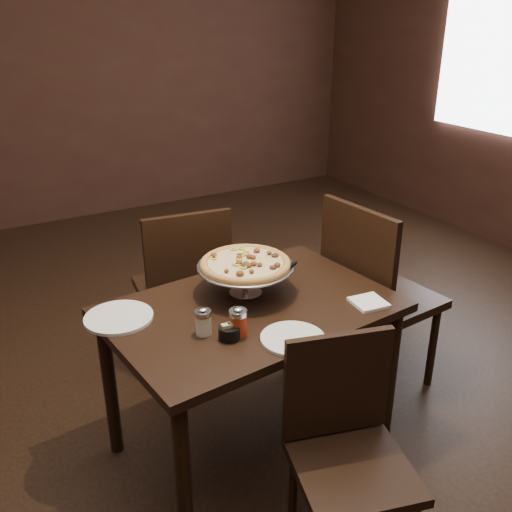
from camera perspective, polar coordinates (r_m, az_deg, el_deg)
room at (r=2.12m, az=0.54°, el=12.00°), size 6.04×7.04×2.84m
dining_table at (r=2.37m, az=-0.45°, el=-6.97°), size 1.21×0.87×0.71m
pizza_stand at (r=2.36m, az=-1.07°, el=-0.81°), size 0.41×0.41×0.17m
parmesan_shaker at (r=2.12m, az=-5.30°, el=-6.55°), size 0.06×0.06×0.11m
pepper_flake_shaker at (r=2.10m, az=-1.80°, el=-6.62°), size 0.07×0.07×0.12m
packet_caddy at (r=2.10m, az=-2.69°, el=-7.60°), size 0.08×0.08×0.06m
napkin_stack at (r=2.38m, az=11.20°, el=-4.59°), size 0.14×0.14×0.01m
plate_left at (r=2.29m, az=-13.57°, el=-5.99°), size 0.27×0.27×0.01m
plate_near at (r=2.10m, az=3.71°, el=-8.24°), size 0.24×0.24×0.01m
serving_spatula at (r=2.33m, az=3.28°, el=-1.25°), size 0.16×0.16×0.02m
chair_far at (r=2.98m, az=-7.22°, el=-2.80°), size 0.49×0.49×0.93m
chair_near at (r=2.08m, az=9.03°, el=-18.10°), size 0.48×0.48×0.83m
chair_side at (r=2.86m, az=11.67°, el=-3.41°), size 0.51×0.51×1.01m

